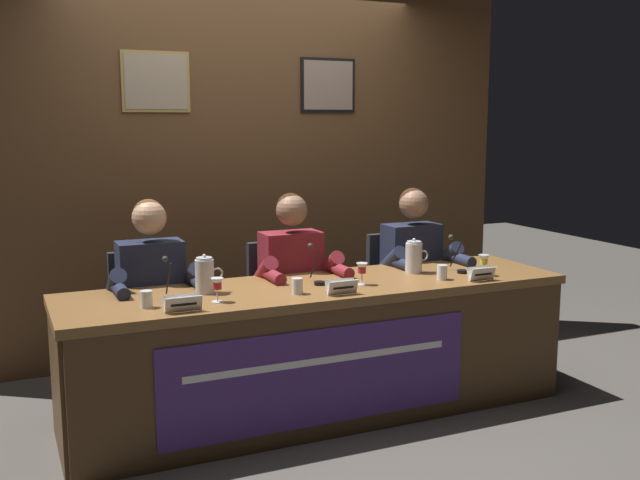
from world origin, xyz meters
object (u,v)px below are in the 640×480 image
(water_cup_left, at_px, (146,300))
(juice_glass_right, at_px, (484,261))
(panelist_center, at_px, (296,279))
(water_pitcher_left_side, at_px, (205,275))
(nameplate_right, at_px, (481,274))
(microphone_left, at_px, (170,286))
(water_cup_right, at_px, (442,273))
(juice_glass_center, at_px, (362,270))
(conference_table, at_px, (327,332))
(microphone_right, at_px, (458,260))
(chair_right, at_px, (401,302))
(panelist_right, at_px, (418,268))
(water_pitcher_right_side, at_px, (414,257))
(chair_center, at_px, (284,316))
(juice_glass_left, at_px, (217,285))
(nameplate_center, at_px, (342,287))
(panelist_left, at_px, (154,292))
(nameplate_left, at_px, (183,304))
(water_cup_center, at_px, (297,287))
(microphone_center, at_px, (316,270))
(chair_left, at_px, (149,331))

(water_cup_left, relative_size, juice_glass_right, 0.69)
(panelist_center, xyz_separation_m, water_pitcher_left_side, (-0.64, -0.30, 0.13))
(nameplate_right, bearing_deg, microphone_left, 171.91)
(microphone_left, bearing_deg, water_cup_right, -4.87)
(juice_glass_center, bearing_deg, conference_table, 179.58)
(panelist_center, bearing_deg, microphone_right, -23.03)
(chair_right, distance_m, panelist_right, 0.34)
(microphone_left, distance_m, water_pitcher_right_side, 1.49)
(chair_center, bearing_deg, juice_glass_left, -131.57)
(juice_glass_center, height_order, nameplate_right, juice_glass_center)
(water_cup_right, bearing_deg, water_pitcher_left_side, 170.41)
(microphone_right, bearing_deg, water_pitcher_left_side, 177.00)
(nameplate_right, height_order, microphone_right, microphone_right)
(juice_glass_left, distance_m, nameplate_center, 0.65)
(conference_table, distance_m, water_pitcher_right_side, 0.75)
(panelist_center, bearing_deg, panelist_left, 180.00)
(conference_table, height_order, microphone_left, microphone_left)
(panelist_left, height_order, juice_glass_left, panelist_left)
(chair_right, bearing_deg, water_pitcher_left_side, -161.44)
(nameplate_center, distance_m, chair_right, 1.23)
(nameplate_left, relative_size, panelist_center, 0.15)
(panelist_left, bearing_deg, water_cup_center, -38.64)
(water_cup_center, bearing_deg, chair_right, 34.23)
(water_cup_left, distance_m, nameplate_right, 1.87)
(chair_center, height_order, water_pitcher_left_side, water_pitcher_left_side)
(panelist_center, bearing_deg, juice_glass_right, -28.54)
(nameplate_left, height_order, water_pitcher_left_side, water_pitcher_left_side)
(chair_right, bearing_deg, water_cup_left, -159.46)
(nameplate_right, height_order, water_cup_right, water_cup_right)
(panelist_right, relative_size, water_cup_right, 14.30)
(chair_right, bearing_deg, juice_glass_right, -80.33)
(microphone_center, distance_m, water_pitcher_left_side, 0.63)
(juice_glass_right, bearing_deg, water_cup_left, 178.79)
(water_cup_center, relative_size, panelist_right, 0.07)
(microphone_left, bearing_deg, juice_glass_right, -4.23)
(microphone_left, height_order, chair_right, microphone_left)
(chair_center, height_order, panelist_right, panelist_right)
(water_pitcher_left_side, bearing_deg, chair_center, 38.02)
(nameplate_left, xyz_separation_m, juice_glass_center, (1.04, 0.17, 0.05))
(water_pitcher_left_side, bearing_deg, microphone_center, -2.35)
(microphone_left, height_order, chair_center, microphone_left)
(water_cup_left, relative_size, water_pitcher_left_side, 0.40)
(water_cup_right, distance_m, microphone_right, 0.26)
(panelist_center, distance_m, microphone_center, 0.35)
(conference_table, bearing_deg, panelist_left, 151.42)
(water_cup_center, distance_m, water_cup_right, 0.89)
(panelist_left, distance_m, chair_center, 0.91)
(chair_left, bearing_deg, juice_glass_center, -32.04)
(panelist_left, relative_size, chair_center, 1.37)
(panelist_center, distance_m, panelist_right, 0.85)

